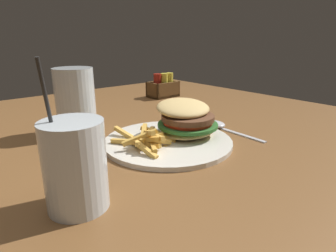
{
  "coord_description": "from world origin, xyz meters",
  "views": [
    {
      "loc": [
        -0.28,
        -0.51,
        0.98
      ],
      "look_at": [
        0.1,
        -0.06,
        0.79
      ],
      "focal_mm": 30.0,
      "sensor_mm": 36.0,
      "label": 1
    }
  ],
  "objects_px": {
    "beer_glass": "(76,104)",
    "condiment_caddy": "(163,88)",
    "meal_plate_near": "(177,129)",
    "juice_glass": "(76,168)",
    "spoon": "(217,125)"
  },
  "relations": [
    {
      "from": "condiment_caddy",
      "to": "spoon",
      "type": "bearing_deg",
      "value": -110.11
    },
    {
      "from": "meal_plate_near",
      "to": "condiment_caddy",
      "type": "relative_size",
      "value": 2.49
    },
    {
      "from": "juice_glass",
      "to": "spoon",
      "type": "height_order",
      "value": "juice_glass"
    },
    {
      "from": "meal_plate_near",
      "to": "beer_glass",
      "type": "height_order",
      "value": "beer_glass"
    },
    {
      "from": "meal_plate_near",
      "to": "condiment_caddy",
      "type": "distance_m",
      "value": 0.5
    },
    {
      "from": "meal_plate_near",
      "to": "beer_glass",
      "type": "bearing_deg",
      "value": 125.9
    },
    {
      "from": "beer_glass",
      "to": "condiment_caddy",
      "type": "bearing_deg",
      "value": 24.4
    },
    {
      "from": "beer_glass",
      "to": "condiment_caddy",
      "type": "xyz_separation_m",
      "value": [
        0.44,
        0.2,
        -0.04
      ]
    },
    {
      "from": "meal_plate_near",
      "to": "spoon",
      "type": "distance_m",
      "value": 0.15
    },
    {
      "from": "beer_glass",
      "to": "juice_glass",
      "type": "relative_size",
      "value": 0.77
    },
    {
      "from": "beer_glass",
      "to": "meal_plate_near",
      "type": "bearing_deg",
      "value": -54.1
    },
    {
      "from": "beer_glass",
      "to": "condiment_caddy",
      "type": "distance_m",
      "value": 0.49
    },
    {
      "from": "meal_plate_near",
      "to": "spoon",
      "type": "bearing_deg",
      "value": 1.48
    },
    {
      "from": "meal_plate_near",
      "to": "juice_glass",
      "type": "relative_size",
      "value": 1.37
    },
    {
      "from": "spoon",
      "to": "meal_plate_near",
      "type": "bearing_deg",
      "value": 93.28
    }
  ]
}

